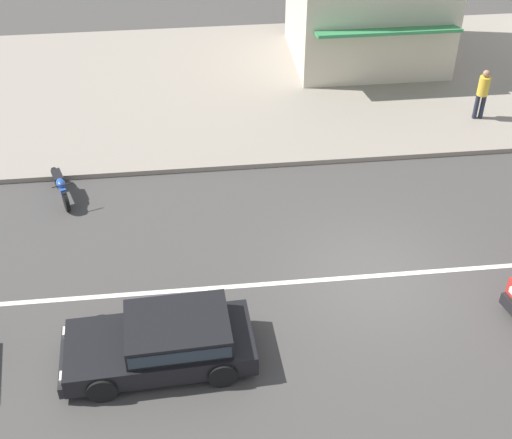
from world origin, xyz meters
TOP-DOWN VIEW (x-y plane):
  - ground_plane at (0.00, 0.00)m, footprint 160.00×160.00m
  - lane_centre_stripe at (0.00, 0.00)m, footprint 50.40×0.14m
  - kerb_strip at (0.00, 9.85)m, footprint 68.00×10.00m
  - hatchback_black_3 at (-4.90, -2.04)m, footprint 4.00×1.98m
  - motorcycle_0 at (-7.69, 4.02)m, footprint 0.79×1.73m
  - pedestrian_mid_kerb at (4.95, 6.73)m, footprint 0.34×0.34m

SIDE VIEW (x-z plane):
  - ground_plane at x=0.00m, z-range 0.00..0.00m
  - lane_centre_stripe at x=0.00m, z-range 0.00..0.01m
  - kerb_strip at x=0.00m, z-range 0.00..0.15m
  - motorcycle_0 at x=-7.69m, z-range 0.02..0.82m
  - hatchback_black_3 at x=-4.90m, z-range 0.04..1.14m
  - pedestrian_mid_kerb at x=4.95m, z-range 0.28..1.92m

